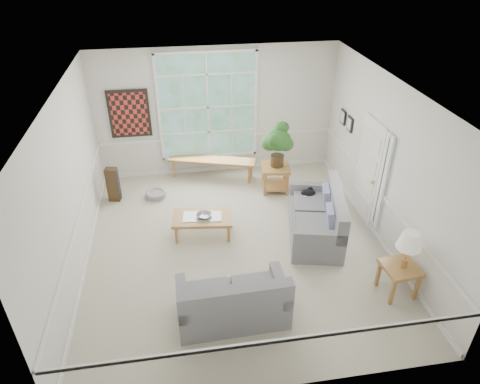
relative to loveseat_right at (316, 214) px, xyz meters
name	(u,v)px	position (x,y,z in m)	size (l,w,h in m)	color
floor	(236,245)	(-1.54, -0.08, -0.49)	(5.50, 6.00, 0.01)	#B4AC96
ceiling	(236,91)	(-1.54, -0.08, 2.51)	(5.50, 6.00, 0.02)	white
wall_back	(217,112)	(-1.54, 2.92, 1.01)	(5.50, 0.02, 3.00)	silver
wall_front	(276,308)	(-1.54, -3.08, 1.01)	(5.50, 0.02, 3.00)	silver
wall_left	(69,189)	(-4.29, -0.08, 1.01)	(0.02, 6.00, 3.00)	silver
wall_right	(387,164)	(1.21, -0.08, 1.01)	(0.02, 6.00, 3.00)	silver
window_back	(208,107)	(-1.74, 2.88, 1.16)	(2.30, 0.08, 2.40)	white
entry_door	(368,170)	(1.17, 0.52, 0.56)	(0.08, 0.90, 2.10)	white
door_sidelight	(382,182)	(1.17, -0.11, 0.66)	(0.08, 0.26, 1.90)	white
wall_art	(129,114)	(-3.49, 2.87, 1.11)	(0.90, 0.06, 1.10)	maroon
wall_frame_near	(349,124)	(1.17, 1.67, 1.06)	(0.04, 0.26, 0.32)	black
wall_frame_far	(343,117)	(1.17, 2.07, 1.06)	(0.04, 0.26, 0.32)	black
loveseat_right	(316,214)	(0.00, 0.00, 0.00)	(0.93, 1.80, 0.97)	slate
loveseat_front	(232,295)	(-1.86, -1.79, -0.04)	(1.65, 0.85, 0.89)	slate
coffee_table	(203,226)	(-2.13, 0.34, -0.28)	(1.13, 0.62, 0.42)	#9F6D37
pewter_bowl	(204,215)	(-2.10, 0.33, -0.02)	(0.34, 0.34, 0.08)	gray
window_bench	(212,168)	(-1.72, 2.57, -0.25)	(2.05, 0.40, 0.48)	#9F6D37
end_table	(275,178)	(-0.38, 1.76, -0.18)	(0.61, 0.61, 0.61)	#9F6D37
houseplant	(278,145)	(-0.34, 1.79, 0.63)	(0.59, 0.59, 1.01)	#24531D
side_table	(398,279)	(0.86, -1.70, -0.21)	(0.54, 0.54, 0.55)	#9F6D37
table_lamp	(407,250)	(0.89, -1.70, 0.40)	(0.39, 0.39, 0.66)	white
pet_bed	(156,194)	(-3.06, 1.88, -0.42)	(0.46, 0.46, 0.13)	gray
floor_speaker	(113,184)	(-3.94, 1.90, -0.10)	(0.24, 0.19, 0.78)	#382715
cat	(308,193)	(0.04, 0.64, 0.08)	(0.30, 0.21, 0.14)	black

